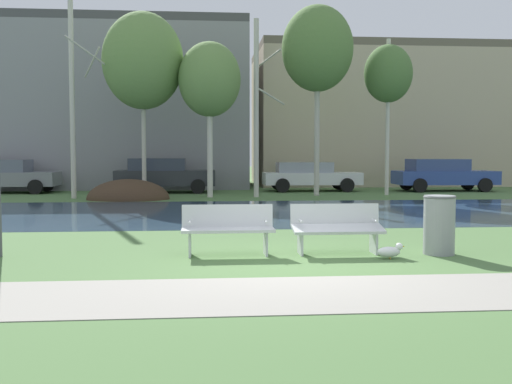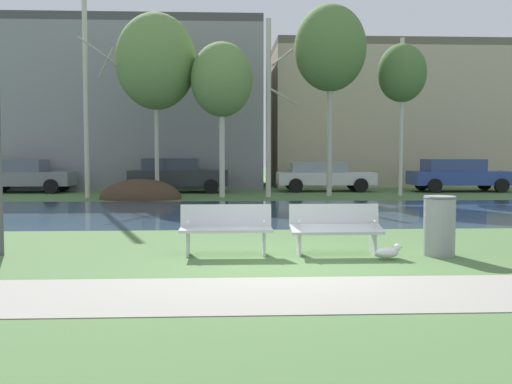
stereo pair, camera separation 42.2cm
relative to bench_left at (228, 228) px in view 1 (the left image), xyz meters
name	(u,v)px [view 1 (the left image)]	position (x,y,z in m)	size (l,w,h in m)	color
ground_plane	(247,209)	(0.96, 8.77, -0.47)	(120.00, 120.00, 0.00)	#4C703D
paved_path_strip	(314,293)	(0.96, -2.99, -0.47)	(60.00, 2.00, 0.01)	gray
river_band	(250,212)	(0.96, 7.61, -0.47)	(80.00, 8.34, 0.01)	#2D475B
soil_mound	(128,199)	(-3.30, 13.04, -0.47)	(3.16, 2.47, 1.56)	#423021
bench_left	(228,228)	(0.00, 0.00, 0.00)	(1.60, 0.57, 0.87)	silver
bench_right	(337,227)	(1.92, 0.00, 0.00)	(1.60, 0.57, 0.87)	silver
trash_bin	(439,224)	(3.69, -0.23, 0.06)	(0.56, 0.56, 1.03)	gray
seagull	(390,251)	(2.70, -0.62, -0.34)	(0.47, 0.18, 0.27)	white
birch_far_left	(72,78)	(-5.46, 13.72, 4.22)	(1.41, 2.38, 9.31)	beige
birch_left	(143,61)	(-2.83, 14.44, 5.00)	(3.25, 3.25, 7.43)	#BCB7A8
birch_center_left	(210,80)	(-0.16, 13.85, 4.20)	(2.48, 2.48, 6.19)	beige
birch_center	(257,107)	(1.74, 13.90, 3.15)	(1.26, 2.14, 7.13)	beige
birch_center_right	(317,49)	(4.29, 14.47, 5.58)	(2.95, 2.95, 7.85)	#BCB7A8
birch_right	(388,74)	(7.32, 14.57, 4.60)	(2.02, 2.02, 6.54)	beige
parked_van_nearest_grey	(7,175)	(-9.11, 17.23, 0.31)	(4.17, 2.12, 1.48)	slate
parked_sedan_second_dark	(164,175)	(-2.21, 16.95, 0.34)	(4.41, 2.11, 1.54)	#282B30
parked_hatch_third_white	(310,176)	(4.51, 17.39, 0.25)	(4.49, 1.93, 1.35)	silver
parked_wagon_fourth_blue	(443,174)	(10.73, 16.93, 0.32)	(4.62, 2.05, 1.50)	#2D4793
building_grey_warehouse	(99,108)	(-6.05, 23.05, 3.73)	(15.69, 9.07, 8.40)	gray
building_beige_block	(392,117)	(10.47, 23.83, 3.36)	(15.72, 7.54, 7.67)	#BCAD8E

